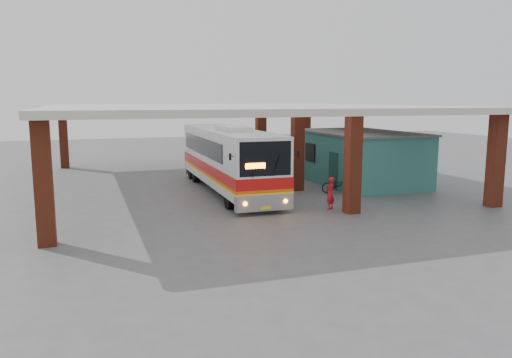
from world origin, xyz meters
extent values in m
plane|color=#515154|center=(0.00, 0.00, 0.00)|extent=(90.00, 90.00, 0.00)
cube|color=maroon|center=(3.00, -3.00, 2.17)|extent=(0.60, 0.60, 4.35)
cube|color=maroon|center=(3.00, 3.00, 2.17)|extent=(0.60, 0.60, 4.35)
cube|color=maroon|center=(3.00, 9.00, 2.17)|extent=(0.60, 0.60, 4.35)
cube|color=maroon|center=(-9.50, -4.00, 2.17)|extent=(0.60, 0.60, 4.35)
cube|color=maroon|center=(-9.50, 17.00, 2.17)|extent=(0.60, 0.60, 4.35)
cube|color=maroon|center=(10.00, -4.00, 2.17)|extent=(0.60, 0.60, 4.35)
cube|color=maroon|center=(10.00, 17.00, 2.17)|extent=(0.60, 0.60, 4.35)
cube|color=beige|center=(0.50, 6.50, 4.50)|extent=(21.00, 23.00, 0.30)
cube|color=#286561|center=(7.50, 4.00, 1.50)|extent=(5.00, 8.00, 3.00)
cube|color=#535353|center=(7.50, 4.00, 3.05)|extent=(5.20, 8.20, 0.12)
cube|color=#163D39|center=(4.98, 2.50, 1.05)|extent=(0.08, 0.95, 2.10)
cube|color=black|center=(4.98, 5.50, 1.80)|extent=(0.08, 1.20, 1.00)
cube|color=black|center=(4.95, 5.50, 1.80)|extent=(0.04, 1.30, 1.10)
cube|color=silver|center=(-0.71, 3.89, 1.96)|extent=(2.80, 12.41, 2.89)
cube|color=silver|center=(-0.73, 2.86, 3.50)|extent=(1.29, 3.11, 0.26)
cube|color=gray|center=(-0.82, -2.11, 0.57)|extent=(2.60, 0.46, 0.72)
cube|color=#BD0E0D|center=(-0.71, 3.89, 1.39)|extent=(2.84, 12.41, 0.52)
cube|color=#E1540C|center=(-0.71, 3.89, 1.07)|extent=(2.84, 12.41, 0.13)
cube|color=yellow|center=(-0.71, 3.89, 0.95)|extent=(2.84, 12.41, 0.10)
cube|color=black|center=(-0.83, -2.25, 2.49)|extent=(2.33, 0.14, 1.49)
cube|color=black|center=(-2.00, 4.74, 2.47)|extent=(0.22, 9.27, 0.93)
cube|color=black|center=(0.60, 4.69, 2.47)|extent=(0.22, 9.27, 0.93)
cube|color=#FF5905|center=(-1.29, -2.30, 2.22)|extent=(0.88, 0.07, 0.23)
sphere|color=orange|center=(-1.75, -2.31, 0.60)|extent=(0.19, 0.19, 0.19)
sphere|color=orange|center=(0.10, -2.34, 0.60)|extent=(0.19, 0.19, 0.19)
cube|color=yellow|center=(-0.83, -2.33, 0.36)|extent=(0.46, 0.04, 0.12)
cylinder|color=black|center=(-1.90, -0.42, 0.52)|extent=(0.35, 1.04, 1.03)
cylinder|color=black|center=(0.32, -0.46, 0.52)|extent=(0.35, 1.04, 1.03)
cylinder|color=black|center=(-1.76, 7.52, 0.52)|extent=(0.35, 1.04, 1.03)
cylinder|color=black|center=(0.46, 7.48, 0.52)|extent=(0.35, 1.04, 1.03)
cylinder|color=black|center=(-1.73, 8.86, 0.52)|extent=(0.35, 1.04, 1.03)
cylinder|color=black|center=(0.49, 8.82, 0.52)|extent=(0.35, 1.04, 1.03)
imported|color=black|center=(4.70, 1.38, 0.46)|extent=(1.87, 1.13, 0.93)
imported|color=red|center=(2.43, -2.03, 0.75)|extent=(0.65, 0.61, 1.50)
cube|color=#AC1214|center=(4.23, 6.58, 0.25)|extent=(0.47, 0.47, 0.07)
cube|color=#AC1214|center=(4.43, 6.57, 0.55)|extent=(0.06, 0.46, 0.66)
cylinder|color=black|center=(4.04, 6.40, 0.11)|extent=(0.03, 0.03, 0.22)
cylinder|color=black|center=(4.42, 6.39, 0.11)|extent=(0.03, 0.03, 0.22)
cylinder|color=black|center=(4.05, 6.77, 0.11)|extent=(0.03, 0.03, 0.22)
cylinder|color=black|center=(4.42, 6.76, 0.11)|extent=(0.03, 0.03, 0.22)
camera|label=1|loc=(-8.15, -22.13, 5.00)|focal=35.00mm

